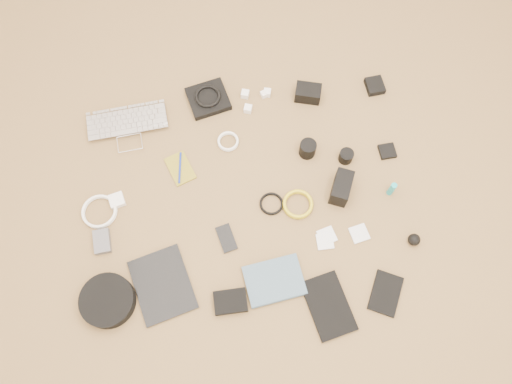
{
  "coord_description": "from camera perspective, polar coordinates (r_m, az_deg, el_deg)",
  "views": [
    {
      "loc": [
        -0.01,
        -0.71,
        1.96
      ],
      "look_at": [
        0.06,
        0.03,
        0.02
      ],
      "focal_mm": 35.0,
      "sensor_mm": 36.0,
      "label": 1
    }
  ],
  "objects": [
    {
      "name": "headphone_case",
      "position": [
        2.04,
        -16.59,
        -11.82
      ],
      "size": [
        0.25,
        0.25,
        0.06
      ],
      "primitive_type": "cylinder",
      "rotation": [
        0.0,
        0.0,
        0.26
      ],
      "color": "black",
      "rests_on": "ground"
    },
    {
      "name": "dslr_camera",
      "position": [
        2.29,
        5.96,
        11.19
      ],
      "size": [
        0.13,
        0.1,
        0.06
      ],
      "primitive_type": "cube",
      "rotation": [
        0.0,
        0.0,
        -0.24
      ],
      "color": "black",
      "rests_on": "ground"
    },
    {
      "name": "cable_white_a",
      "position": [
        2.19,
        -3.2,
        5.73
      ],
      "size": [
        0.1,
        0.1,
        0.01
      ],
      "primitive_type": "torus",
      "rotation": [
        0.0,
        0.0,
        -0.11
      ],
      "color": "white",
      "rests_on": "ground"
    },
    {
      "name": "filter_case_left",
      "position": [
        2.05,
        8.1,
        -4.99
      ],
      "size": [
        0.08,
        0.08,
        0.01
      ],
      "primitive_type": "cube",
      "rotation": [
        0.0,
        0.0,
        0.3
      ],
      "color": "silver",
      "rests_on": "ground"
    },
    {
      "name": "cable_black",
      "position": [
        2.08,
        1.77,
        -1.39
      ],
      "size": [
        0.12,
        0.12,
        0.01
      ],
      "primitive_type": "torus",
      "rotation": [
        0.0,
        0.0,
        0.29
      ],
      "color": "black",
      "rests_on": "ground"
    },
    {
      "name": "cable_white_b",
      "position": [
        2.16,
        -17.42,
        -2.2
      ],
      "size": [
        0.17,
        0.17,
        0.01
      ],
      "primitive_type": "torus",
      "rotation": [
        0.0,
        0.0,
        -0.22
      ],
      "color": "white",
      "rests_on": "ground"
    },
    {
      "name": "charger_b",
      "position": [
        2.3,
        1.28,
        11.29
      ],
      "size": [
        0.04,
        0.04,
        0.03
      ],
      "primitive_type": "cube",
      "rotation": [
        0.0,
        0.0,
        -0.23
      ],
      "color": "white",
      "rests_on": "ground"
    },
    {
      "name": "lens_b",
      "position": [
        2.17,
        10.25,
        4.04
      ],
      "size": [
        0.07,
        0.07,
        0.06
      ],
      "primitive_type": "cylinder",
      "rotation": [
        0.0,
        0.0,
        -0.25
      ],
      "color": "black",
      "rests_on": "ground"
    },
    {
      "name": "lens_a",
      "position": [
        2.15,
        5.92,
        4.93
      ],
      "size": [
        0.08,
        0.08,
        0.08
      ],
      "primitive_type": "cylinder",
      "rotation": [
        0.0,
        0.0,
        -0.15
      ],
      "color": "black",
      "rests_on": "ground"
    },
    {
      "name": "notebook_black_a",
      "position": [
        1.99,
        8.28,
        -12.74
      ],
      "size": [
        0.2,
        0.27,
        0.02
      ],
      "primitive_type": "cube",
      "rotation": [
        0.0,
        0.0,
        0.25
      ],
      "color": "black",
      "rests_on": "ground"
    },
    {
      "name": "cable_yellow",
      "position": [
        2.08,
        4.79,
        -1.47
      ],
      "size": [
        0.13,
        0.13,
        0.01
      ],
      "primitive_type": "torus",
      "rotation": [
        0.0,
        0.0,
        0.05
      ],
      "color": "gold",
      "rests_on": "ground"
    },
    {
      "name": "phone",
      "position": [
        2.04,
        -3.39,
        -5.3
      ],
      "size": [
        0.09,
        0.13,
        0.01
      ],
      "primitive_type": "cube",
      "rotation": [
        0.0,
        0.0,
        0.27
      ],
      "color": "black",
      "rests_on": "ground"
    },
    {
      "name": "filter_case_right",
      "position": [
        2.08,
        11.71,
        -4.68
      ],
      "size": [
        0.09,
        0.09,
        0.01
      ],
      "primitive_type": "cube",
      "rotation": [
        0.0,
        0.0,
        0.24
      ],
      "color": "silver",
      "rests_on": "ground"
    },
    {
      "name": "pen_blue",
      "position": [
        2.15,
        -8.69,
        2.77
      ],
      "size": [
        0.02,
        0.14,
        0.01
      ],
      "primitive_type": "cylinder",
      "rotation": [
        1.57,
        0.0,
        -0.07
      ],
      "color": "#13269C",
      "rests_on": "notebook_olive"
    },
    {
      "name": "power_brick",
      "position": [
        2.15,
        -15.61,
        -0.93
      ],
      "size": [
        0.07,
        0.07,
        0.03
      ],
      "primitive_type": "cube",
      "rotation": [
        0.0,
        0.0,
        0.28
      ],
      "color": "white",
      "rests_on": "ground"
    },
    {
      "name": "flash",
      "position": [
        2.08,
        9.73,
        0.5
      ],
      "size": [
        0.11,
        0.15,
        0.1
      ],
      "primitive_type": "cube",
      "rotation": [
        0.0,
        0.0,
        -0.38
      ],
      "color": "black",
      "rests_on": "ground"
    },
    {
      "name": "headphones",
      "position": [
        2.27,
        -5.54,
        10.85
      ],
      "size": [
        0.15,
        0.15,
        0.01
      ],
      "primitive_type": "torus",
      "rotation": [
        0.0,
        0.0,
        -0.3
      ],
      "color": "black",
      "rests_on": "headphone_pouch"
    },
    {
      "name": "lens_pouch",
      "position": [
        2.38,
        13.42,
        11.72
      ],
      "size": [
        0.09,
        0.1,
        0.03
      ],
      "primitive_type": "cube",
      "rotation": [
        0.0,
        0.0,
        0.13
      ],
      "color": "black",
      "rests_on": "ground"
    },
    {
      "name": "charger_d",
      "position": [
        2.26,
        -0.92,
        9.48
      ],
      "size": [
        0.04,
        0.04,
        0.03
      ],
      "primitive_type": "cube",
      "rotation": [
        0.0,
        0.0,
        -0.3
      ],
      "color": "white",
      "rests_on": "ground"
    },
    {
      "name": "battery_charger",
      "position": [
        2.11,
        -17.18,
        -5.43
      ],
      "size": [
        0.08,
        0.11,
        0.03
      ],
      "primitive_type": "cube",
      "rotation": [
        0.0,
        0.0,
        0.12
      ],
      "color": "#535257",
      "rests_on": "ground"
    },
    {
      "name": "tablet",
      "position": [
        2.02,
        -10.63,
        -10.37
      ],
      "size": [
        0.28,
        0.32,
        0.01
      ],
      "primitive_type": "cube",
      "rotation": [
        0.0,
        0.0,
        0.29
      ],
      "color": "black",
      "rests_on": "ground"
    },
    {
      "name": "notebook_olive",
      "position": [
        2.16,
        -8.66,
        2.68
      ],
      "size": [
        0.14,
        0.17,
        0.01
      ],
      "primitive_type": "cube",
      "rotation": [
        0.0,
        0.0,
        0.39
      ],
      "color": "olive",
      "rests_on": "ground"
    },
    {
      "name": "headphone_pouch",
      "position": [
        2.29,
        -5.48,
        10.55
      ],
      "size": [
        0.21,
        0.2,
        0.03
      ],
      "primitive_type": "cube",
      "rotation": [
        0.0,
        0.0,
        0.27
      ],
      "color": "black",
      "rests_on": "ground"
    },
    {
      "name": "air_blower",
      "position": [
        2.11,
        17.61,
        -5.22
      ],
      "size": [
        0.06,
        0.06,
        0.05
      ],
      "primitive_type": "sphere",
      "rotation": [
        0.0,
        0.0,
        -0.15
      ],
      "color": "black",
      "rests_on": "ground"
    },
    {
      "name": "paperback",
      "position": [
        1.97,
        2.76,
        -12.4
      ],
      "size": [
        0.25,
        0.2,
        0.02
      ],
      "primitive_type": "imported",
      "rotation": [
        0.0,
        0.0,
        1.74
      ],
      "color": "#415B6E",
      "rests_on": "ground"
    },
    {
      "name": "charger_c",
      "position": [
        2.3,
        0.93,
        11.12
      ],
      "size": [
        0.04,
        0.04,
        0.03
      ],
      "primitive_type": "cube",
      "rotation": [
        0.0,
        0.0,
        0.41
      ],
      "color": "white",
      "rests_on": "ground"
    },
    {
      "name": "laptop",
      "position": [
        2.27,
        -14.35,
        6.74
      ],
      "size": [
        0.38,
        0.28,
        0.03
      ],
      "primitive_type": "imported",
      "rotation": [
        0.0,
        0.0,
        0.12
      ],
      "color": "silver",
      "rests_on": "ground"
    },
    {
      "name": "charger_a",
      "position": [
        2.3,
        -1.25,
        11.13
      ],
      "size": [
        0.04,
        0.04,
        0.03
      ],
      "primitive_type": "cube",
      "rotation": [
        0.0,
        0.0,
        -0.29
      ],
      "color": "white",
      "rests_on": "ground"
    },
    {
      "name": "drive_case",
      "position": [
        1.97,
        -2.93,
        -12.4
      ],
      "size": [
        0.13,
        0.1,
        0.03
      ],
      "primitive_type": "cube",
      "rotation": [
        0.0,
        0.0,
        0.05
      ],
      "color": "black",
      "rests_on": "ground"
    },
    {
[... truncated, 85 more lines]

